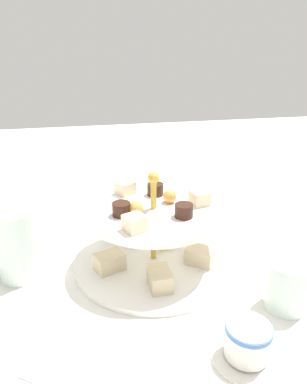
% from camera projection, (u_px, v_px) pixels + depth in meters
% --- Properties ---
extents(ground_plane, '(2.40, 2.40, 0.00)m').
position_uv_depth(ground_plane, '(154.00, 262.00, 0.65)').
color(ground_plane, silver).
extents(tiered_serving_stand, '(0.29, 0.29, 0.18)m').
position_uv_depth(tiered_serving_stand, '(154.00, 239.00, 0.63)').
color(tiered_serving_stand, white).
rests_on(tiered_serving_stand, ground_plane).
extents(water_glass_tall_right, '(0.07, 0.07, 0.12)m').
position_uv_depth(water_glass_tall_right, '(16.00, 245.00, 0.59)').
color(water_glass_tall_right, silver).
rests_on(water_glass_tall_right, ground_plane).
extents(water_glass_short_left, '(0.06, 0.06, 0.08)m').
position_uv_depth(water_glass_short_left, '(288.00, 285.00, 0.53)').
color(water_glass_short_left, silver).
rests_on(water_glass_short_left, ground_plane).
extents(teacup_with_saucer, '(0.09, 0.09, 0.05)m').
position_uv_depth(teacup_with_saucer, '(247.00, 343.00, 0.45)').
color(teacup_with_saucer, white).
rests_on(teacup_with_saucer, ground_plane).
extents(butter_knife_left, '(0.02, 0.17, 0.00)m').
position_uv_depth(butter_knife_left, '(116.00, 202.00, 0.90)').
color(butter_knife_left, silver).
rests_on(butter_knife_left, ground_plane).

